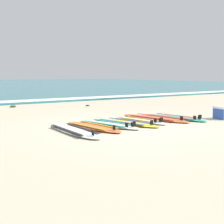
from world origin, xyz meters
TOP-DOWN VIEW (x-y plane):
  - ground_plane at (0.00, 0.00)m, footprint 80.00×80.00m
  - wave_foam_strip at (0.00, 8.02)m, footprint 80.00×1.21m
  - surfboard_0 at (-1.61, 0.12)m, footprint 0.63×2.32m
  - surfboard_1 at (-0.98, 0.32)m, footprint 0.76×2.12m
  - surfboard_2 at (-0.45, 0.42)m, footprint 0.97×2.18m
  - surfboard_3 at (0.10, 0.41)m, footprint 1.07×2.26m
  - surfboard_4 at (0.67, 0.51)m, footprint 0.74×1.97m
  - surfboard_5 at (1.35, 0.62)m, footprint 1.02×2.47m
  - surfboard_6 at (1.92, 0.40)m, footprint 0.94×2.26m
  - cooler_box at (3.04, -0.47)m, footprint 0.38×0.50m
  - seaweed_clump_near_shoreline at (-1.18, 6.40)m, footprint 0.25×0.20m
  - seaweed_clump_mid_sand at (1.60, 5.15)m, footprint 0.17×0.13m

SIDE VIEW (x-z plane):
  - ground_plane at x=0.00m, z-range 0.00..0.00m
  - seaweed_clump_mid_sand at x=1.60m, z-range 0.00..0.06m
  - surfboard_5 at x=1.35m, z-range -0.05..0.13m
  - surfboard_0 at x=-1.61m, z-range -0.05..0.13m
  - surfboard_3 at x=0.10m, z-range -0.05..0.13m
  - surfboard_1 at x=-0.98m, z-range -0.05..0.13m
  - surfboard_6 at x=1.92m, z-range -0.05..0.13m
  - surfboard_2 at x=-0.45m, z-range -0.05..0.13m
  - surfboard_4 at x=0.67m, z-range -0.05..0.13m
  - seaweed_clump_near_shoreline at x=-1.18m, z-range 0.00..0.09m
  - wave_foam_strip at x=0.00m, z-range 0.00..0.11m
  - cooler_box at x=3.04m, z-range 0.00..0.38m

